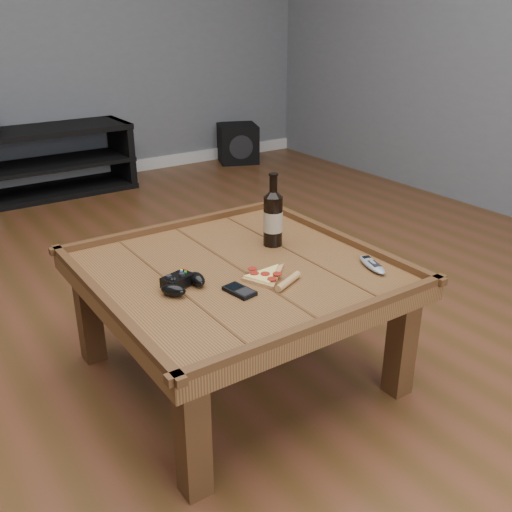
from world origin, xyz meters
TOP-DOWN VIEW (x-y plane):
  - ground at (0.00, 0.00)m, footprint 6.00×6.00m
  - wall_back at (0.00, 3.00)m, footprint 5.00×0.04m
  - baseboard at (0.00, 2.99)m, footprint 5.00×0.02m
  - coffee_table at (0.00, 0.00)m, footprint 1.03×1.03m
  - media_console at (0.00, 2.75)m, footprint 1.40×0.45m
  - beer_bottle at (0.23, 0.10)m, footprint 0.07×0.07m
  - game_controller at (-0.24, -0.04)m, footprint 0.17×0.14m
  - pizza_slice at (0.04, -0.14)m, footprint 0.23×0.28m
  - smartphone at (-0.10, -0.17)m, footprint 0.08×0.12m
  - remote_control at (0.39, -0.27)m, footprint 0.10×0.17m
  - subwoofer at (1.80, 2.80)m, footprint 0.44×0.44m

SIDE VIEW (x-z plane):
  - ground at x=0.00m, z-range 0.00..0.00m
  - baseboard at x=0.00m, z-range 0.00..0.10m
  - subwoofer at x=1.80m, z-range 0.00..0.34m
  - media_console at x=0.00m, z-range 0.00..0.50m
  - coffee_table at x=0.00m, z-range 0.15..0.63m
  - smartphone at x=-0.10m, z-range 0.45..0.46m
  - pizza_slice at x=0.04m, z-range 0.45..0.47m
  - remote_control at x=0.39m, z-range 0.45..0.47m
  - game_controller at x=-0.24m, z-range 0.45..0.50m
  - beer_bottle at x=0.23m, z-range 0.42..0.71m
  - wall_back at x=0.00m, z-range 0.00..2.70m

